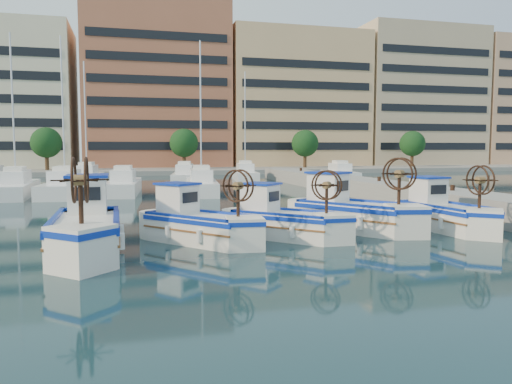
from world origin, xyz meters
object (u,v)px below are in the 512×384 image
Objects in this scene: fishing_boat_d at (351,210)px; fishing_boat_e at (444,212)px; fishing_boat_a at (87,227)px; fishing_boat_c at (282,219)px; fishing_boat_b at (198,222)px.

fishing_boat_d is 3.96m from fishing_boat_e.
fishing_boat_c is at bearing 7.51° from fishing_boat_a.
fishing_boat_b is 0.86× the size of fishing_boat_d.
fishing_boat_a is 1.25× the size of fishing_boat_c.
fishing_boat_c is at bearing -37.78° from fishing_boat_b.
fishing_boat_a reaches higher than fishing_boat_d.
fishing_boat_d is at bearing 161.86° from fishing_boat_e.
fishing_boat_c is (7.05, 1.06, -0.15)m from fishing_boat_a.
fishing_boat_b is at bearing 175.63° from fishing_boat_e.
fishing_boat_d reaches higher than fishing_boat_c.
fishing_boat_e is (3.86, -0.86, -0.08)m from fishing_boat_d.
fishing_boat_e is at bearing -46.62° from fishing_boat_d.
fishing_boat_e reaches higher than fishing_boat_c.
fishing_boat_c is at bearing 162.47° from fishing_boat_d.
fishing_boat_a is at bearing 144.62° from fishing_boat_c.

